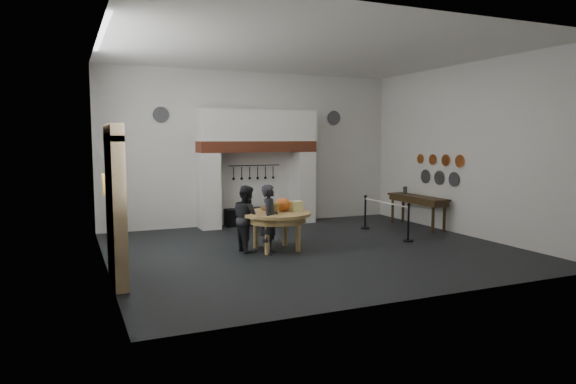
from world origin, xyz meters
name	(u,v)px	position (x,y,z in m)	size (l,w,h in m)	color
floor	(312,249)	(0.00, 0.00, 0.00)	(9.00, 8.00, 0.02)	black
ceiling	(313,50)	(0.00, 0.00, 4.50)	(9.00, 8.00, 0.02)	silver
wall_back	(253,149)	(0.00, 4.00, 2.25)	(9.00, 0.02, 4.50)	silver
wall_front	(426,158)	(0.00, -4.00, 2.25)	(9.00, 0.02, 4.50)	silver
wall_left	(103,154)	(-4.50, 0.00, 2.25)	(0.02, 8.00, 4.50)	silver
wall_right	(467,150)	(4.50, 0.00, 2.25)	(0.02, 8.00, 4.50)	silver
chimney_pier_left	(209,191)	(-1.48, 3.65, 1.07)	(0.55, 0.70, 2.15)	silver
chimney_pier_right	(303,187)	(1.48, 3.65, 1.07)	(0.55, 0.70, 2.15)	silver
hearth_brick_band	(257,147)	(0.00, 3.65, 2.31)	(3.50, 0.72, 0.32)	#9E442B
chimney_hood	(257,126)	(0.00, 3.65, 2.92)	(3.50, 0.70, 0.90)	silver
iron_range	(257,216)	(0.00, 3.72, 0.25)	(1.90, 0.45, 0.50)	black
utensil_rail	(254,165)	(0.00, 3.92, 1.75)	(0.02, 0.02, 1.60)	black
door_recess	(110,212)	(-4.47, -1.00, 1.25)	(0.04, 1.10, 2.50)	black
door_jamb_near	(119,215)	(-4.38, -1.70, 1.30)	(0.22, 0.30, 2.60)	tan
door_jamb_far	(112,205)	(-4.38, -0.30, 1.30)	(0.22, 0.30, 2.60)	tan
door_lintel	(113,133)	(-4.38, -1.00, 2.65)	(0.22, 1.70, 0.30)	tan
wall_plaque	(104,184)	(-4.45, 0.80, 1.60)	(0.05, 0.34, 0.44)	gold
work_table	(276,214)	(-0.79, 0.25, 0.84)	(1.58, 1.58, 0.07)	tan
pumpkin	(283,205)	(-0.59, 0.35, 1.03)	(0.36, 0.36, 0.31)	orange
cheese_block_big	(297,206)	(-0.29, 0.20, 0.99)	(0.22, 0.22, 0.24)	#DCD784
cheese_block_small	(291,205)	(-0.31, 0.50, 0.97)	(0.18, 0.18, 0.20)	#E1D886
wicker_basket	(273,209)	(-0.94, 0.10, 0.98)	(0.32, 0.32, 0.22)	olive
bread_loaf	(267,208)	(-0.89, 0.60, 0.94)	(0.31, 0.18, 0.13)	#AD6B3D
visitor_near	(270,219)	(-1.06, -0.02, 0.77)	(0.56, 0.37, 1.54)	black
visitor_far	(247,218)	(-1.46, 0.38, 0.75)	(0.73, 0.57, 1.51)	black
side_table	(417,197)	(4.10, 1.48, 0.87)	(0.55, 2.20, 0.06)	#362813
pewter_jug	(405,190)	(4.10, 2.08, 1.01)	(0.12, 0.12, 0.22)	#444549
copper_pan_a	(460,161)	(4.46, 0.20, 1.95)	(0.34, 0.34, 0.03)	#C6662D
copper_pan_b	(446,160)	(4.46, 0.75, 1.95)	(0.32, 0.32, 0.03)	#C6662D
copper_pan_c	(433,160)	(4.46, 1.30, 1.95)	(0.30, 0.30, 0.03)	#C6662D
copper_pan_d	(420,159)	(4.46, 1.85, 1.95)	(0.28, 0.28, 0.03)	#C6662D
pewter_plate_left	(454,179)	(4.46, 0.40, 1.45)	(0.40, 0.40, 0.03)	#4C4C51
pewter_plate_mid	(439,178)	(4.46, 1.00, 1.45)	(0.40, 0.40, 0.03)	#4C4C51
pewter_plate_right	(425,176)	(4.46, 1.60, 1.45)	(0.40, 0.40, 0.03)	#4C4C51
pewter_plate_back_left	(161,115)	(-2.70, 3.96, 3.20)	(0.44, 0.44, 0.03)	#4C4C51
pewter_plate_back_right	(334,118)	(2.70, 3.96, 3.20)	(0.44, 0.44, 0.03)	#4C4C51
barrier_post_near	(408,223)	(2.59, -0.15, 0.45)	(0.05, 0.05, 0.90)	black
barrier_post_far	(365,213)	(2.59, 1.85, 0.45)	(0.05, 0.05, 0.90)	black
barrier_rope	(386,203)	(2.59, 0.85, 0.85)	(0.04, 0.04, 2.00)	silver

